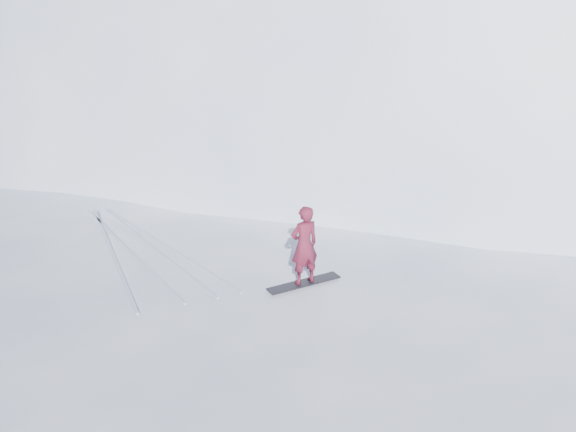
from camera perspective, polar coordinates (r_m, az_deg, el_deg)
The scene contains 7 objects.
near_ridge at distance 15.20m, azimuth -5.64°, elevation -12.28°, with size 36.00×28.00×4.80m, color white.
summit_peak at distance 43.43m, azimuth 14.83°, elevation 9.31°, with size 60.00×56.00×56.00m, color white.
peak_shoulder at distance 32.75m, azimuth 2.74°, elevation 6.30°, with size 28.00×24.00×18.00m, color white.
wind_bumps at distance 14.28m, azimuth -11.08°, elevation -15.07°, with size 16.00×14.40×1.00m.
snowboard at distance 13.03m, azimuth 1.43°, elevation -5.97°, with size 1.59×0.30×0.03m, color black.
snowboarder at distance 12.67m, azimuth 1.46°, elevation -2.61°, with size 0.60×0.39×1.64m, color maroon.
board_tracks at distance 14.96m, azimuth -13.00°, elevation -2.78°, with size 2.67×5.99×0.04m.
Camera 1 is at (-1.70, -9.43, 8.33)m, focal length 40.00 mm.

